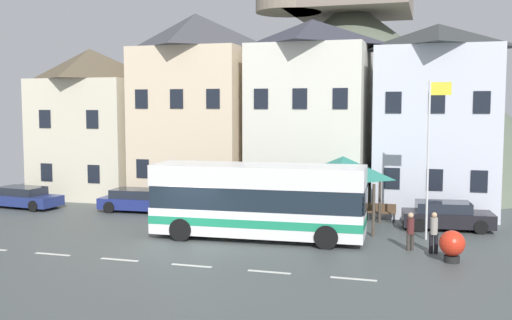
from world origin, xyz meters
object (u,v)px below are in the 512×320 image
Objects in this scene: hilltop_castle at (350,83)px; public_bench at (382,212)px; parked_car_02 at (24,197)px; pedestrian_01 at (410,229)px; townhouse_00 at (91,123)px; townhouse_02 at (312,113)px; townhouse_01 at (196,108)px; pedestrian_00 at (434,232)px; townhouse_03 at (436,118)px; harbour_buoy at (452,245)px; transit_bus at (258,202)px; parked_car_01 at (139,200)px; bus_shelter at (343,168)px; flagpole at (430,148)px; parked_car_00 at (446,216)px.

hilltop_castle is 27.81× the size of public_bench.
parked_car_02 is 2.87× the size of pedestrian_01.
parked_car_02 is at bearing -106.59° from townhouse_00.
townhouse_00 is at bearing -177.14° from townhouse_02.
pedestrian_00 is at bearing -34.59° from townhouse_01.
townhouse_03 is 8.54× the size of harbour_buoy.
transit_bus is 9.66m from parked_car_01.
townhouse_01 is 11.81m from bus_shelter.
parked_car_01 reaches higher than public_bench.
pedestrian_00 is at bearing -75.64° from hilltop_castle.
townhouse_00 is 6.68m from parked_car_02.
public_bench is at bearing 52.25° from bus_shelter.
pedestrian_01 is at bearing -106.86° from flagpole.
townhouse_00 is 22.82m from pedestrian_01.
townhouse_00 is at bearing -176.99° from townhouse_01.
harbour_buoy is (1.59, -1.49, -0.19)m from pedestrian_01.
townhouse_01 is (7.18, 0.38, 0.99)m from townhouse_00.
hilltop_castle is (14.18, 18.88, 3.12)m from townhouse_00.
townhouse_03 is 2.30× the size of parked_car_01.
parked_car_02 is 20.44m from public_bench.
harbour_buoy is at bearing -86.76° from townhouse_03.
hilltop_castle is at bearing 69.26° from townhouse_01.
townhouse_03 is at bearing 2.19° from townhouse_00.
townhouse_03 is (21.45, 0.82, 0.43)m from townhouse_00.
townhouse_01 reaches higher than flagpole.
hilltop_castle is 25.17× the size of pedestrian_01.
transit_bus is at bearing -130.38° from public_bench.
parked_car_02 is (-7.03, -0.83, -0.02)m from parked_car_01.
hilltop_castle reaches higher than bus_shelter.
parked_car_01 is 17.79m from harbour_buoy.
transit_bus is at bearing -90.56° from hilltop_castle.
harbour_buoy is (14.92, -11.06, -5.09)m from townhouse_01.
hilltop_castle is (7.00, 18.50, 2.13)m from townhouse_01.
townhouse_03 is 6.94m from parked_car_00.
parked_car_01 is at bearing -162.64° from townhouse_03.
bus_shelter is at bearing 5.33° from parked_car_02.
transit_bus is at bearing -32.74° from parked_car_01.
parked_car_01 is (-11.60, 1.12, -2.30)m from bus_shelter.
flagpole reaches higher than parked_car_01.
harbour_buoy is at bearing -95.67° from parked_car_00.
bus_shelter is at bearing -17.11° from townhouse_00.
parked_car_00 is at bearing 83.47° from pedestrian_00.
townhouse_00 is at bearing 139.97° from parked_car_01.
townhouse_01 is at bearing 163.60° from public_bench.
townhouse_02 is 3.05× the size of bus_shelter.
flagpole is (4.05, -1.66, 1.15)m from bus_shelter.
hilltop_castle is at bearing 66.23° from parked_car_01.
harbour_buoy is (8.19, -1.80, -0.99)m from transit_bus.
townhouse_03 reaches higher than bus_shelter.
transit_bus is (-0.27, -27.76, -6.23)m from hilltop_castle.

